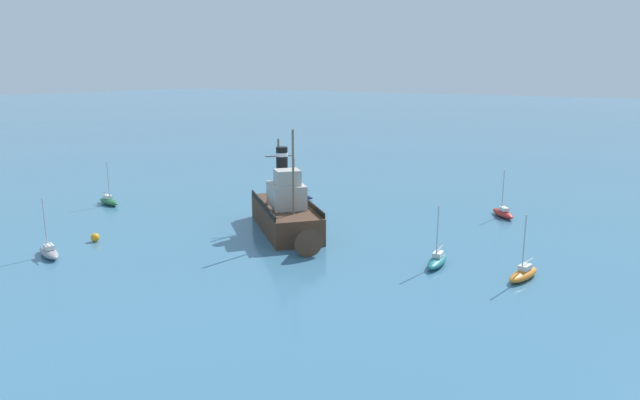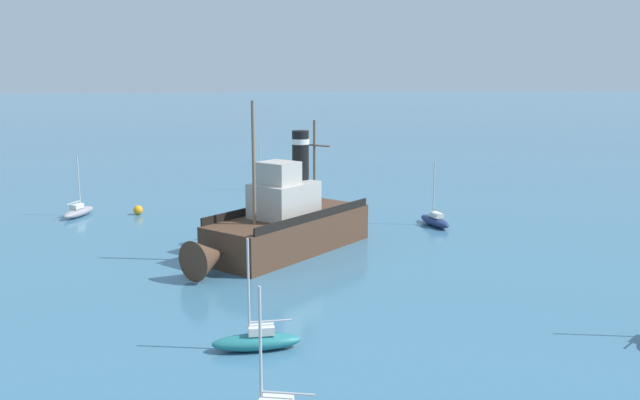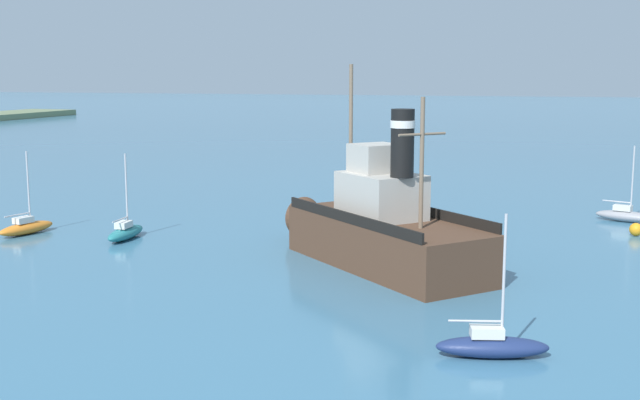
# 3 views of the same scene
# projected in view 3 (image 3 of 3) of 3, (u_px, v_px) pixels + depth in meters

# --- Properties ---
(ground_plane) EXTENTS (600.00, 600.00, 0.00)m
(ground_plane) POSITION_uv_depth(u_px,v_px,m) (394.00, 264.00, 40.04)
(ground_plane) COLOR teal
(old_tugboat) EXTENTS (12.19, 12.92, 9.90)m
(old_tugboat) POSITION_uv_depth(u_px,v_px,m) (379.00, 228.00, 39.71)
(old_tugboat) COLOR #4C3323
(old_tugboat) RESTS_ON ground
(sailboat_teal) EXTENTS (3.87, 1.39, 4.90)m
(sailboat_teal) POSITION_uv_depth(u_px,v_px,m) (125.00, 232.00, 46.03)
(sailboat_teal) COLOR #23757A
(sailboat_teal) RESTS_ON ground
(sailboat_orange) EXTENTS (3.95, 1.91, 4.90)m
(sailboat_orange) POSITION_uv_depth(u_px,v_px,m) (26.00, 227.00, 47.47)
(sailboat_orange) COLOR orange
(sailboat_orange) RESTS_ON ground
(sailboat_navy) EXTENTS (2.05, 3.96, 4.90)m
(sailboat_navy) POSITION_uv_depth(u_px,v_px,m) (492.00, 345.00, 26.89)
(sailboat_navy) COLOR navy
(sailboat_navy) RESTS_ON ground
(sailboat_grey) EXTENTS (2.30, 3.95, 4.90)m
(sailboat_grey) POSITION_uv_depth(u_px,v_px,m) (625.00, 215.00, 51.45)
(sailboat_grey) COLOR gray
(sailboat_grey) RESTS_ON ground
(mooring_buoy) EXTENTS (0.76, 0.76, 0.76)m
(mooring_buoy) POSITION_uv_depth(u_px,v_px,m) (636.00, 229.00, 46.95)
(mooring_buoy) COLOR orange
(mooring_buoy) RESTS_ON ground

